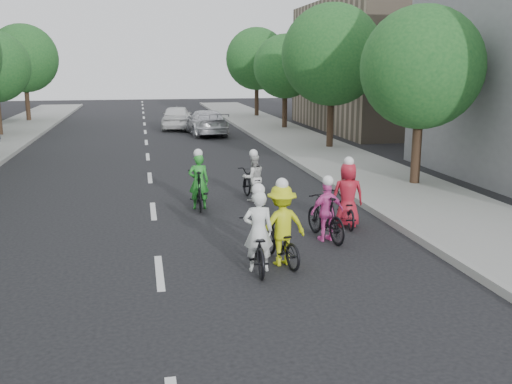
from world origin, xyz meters
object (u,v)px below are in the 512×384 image
object	(u,v)px
cyclist_4	(347,202)
cyclist_5	(258,242)
follow_car_lead	(206,122)
cyclist_2	(253,182)
follow_car_trail	(177,117)
cyclist_1	(326,215)
cyclist_3	(199,187)
cyclist_0	(281,232)

from	to	relation	value
cyclist_4	cyclist_5	distance (m)	3.94
cyclist_5	follow_car_lead	world-z (taller)	cyclist_5
cyclist_5	cyclist_2	bearing A→B (deg)	-95.34
cyclist_4	follow_car_trail	size ratio (longest dim) A/B	0.40
cyclist_1	cyclist_5	distance (m)	2.58
cyclist_3	follow_car_lead	world-z (taller)	cyclist_3
cyclist_1	cyclist_0	bearing A→B (deg)	33.76
cyclist_5	follow_car_lead	distance (m)	23.11
follow_car_lead	follow_car_trail	world-z (taller)	follow_car_trail
cyclist_2	cyclist_4	size ratio (longest dim) A/B	1.04
cyclist_4	follow_car_trail	xyz separation A→B (m)	(-2.78, 23.71, 0.14)
cyclist_2	cyclist_4	world-z (taller)	cyclist_4
cyclist_1	cyclist_3	world-z (taller)	cyclist_3
cyclist_3	follow_car_lead	xyz separation A→B (m)	(2.23, 17.76, 0.10)
cyclist_4	follow_car_lead	bearing A→B (deg)	-79.50
cyclist_5	cyclist_4	bearing A→B (deg)	-132.07
cyclist_2	cyclist_3	world-z (taller)	cyclist_3
cyclist_2	cyclist_5	world-z (taller)	cyclist_5
cyclist_0	follow_car_trail	xyz separation A→B (m)	(-0.45, 26.15, 0.10)
cyclist_2	cyclist_5	size ratio (longest dim) A/B	0.99
cyclist_0	cyclist_5	size ratio (longest dim) A/B	0.96
cyclist_4	cyclist_3	bearing A→B (deg)	-29.61
cyclist_0	follow_car_trail	bearing A→B (deg)	-101.00
follow_car_lead	follow_car_trail	distance (m)	3.66
cyclist_1	cyclist_2	bearing A→B (deg)	-88.44
cyclist_4	follow_car_trail	bearing A→B (deg)	-76.46
cyclist_2	cyclist_5	xyz separation A→B (m)	(-1.08, -5.95, 0.02)
cyclist_0	cyclist_1	distance (m)	2.01
cyclist_0	cyclist_3	xyz separation A→B (m)	(-1.20, 5.05, -0.04)
follow_car_lead	cyclist_0	bearing A→B (deg)	83.21
cyclist_1	cyclist_3	size ratio (longest dim) A/B	0.98
cyclist_2	follow_car_lead	world-z (taller)	cyclist_2
cyclist_3	cyclist_5	bearing A→B (deg)	98.95
cyclist_3	follow_car_lead	size ratio (longest dim) A/B	0.38
cyclist_5	follow_car_trail	distance (m)	26.40
cyclist_3	follow_car_trail	bearing A→B (deg)	-90.10
cyclist_5	follow_car_lead	bearing A→B (deg)	-88.99
cyclist_3	follow_car_trail	distance (m)	21.12
follow_car_trail	cyclist_1	bearing A→B (deg)	101.35
cyclist_1	cyclist_2	distance (m)	4.40
follow_car_trail	cyclist_4	bearing A→B (deg)	103.69
cyclist_1	follow_car_trail	size ratio (longest dim) A/B	0.41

